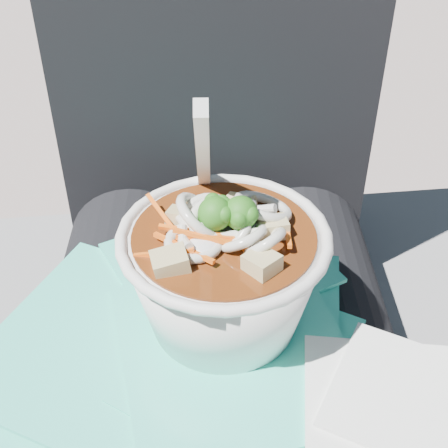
{
  "coord_description": "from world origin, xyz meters",
  "views": [
    {
      "loc": [
        -0.0,
        -0.35,
        1.02
      ],
      "look_at": [
        0.0,
        0.01,
        0.74
      ],
      "focal_mm": 50.0,
      "sensor_mm": 36.0,
      "label": 1
    }
  ],
  "objects_px": {
    "person_body": "(218,308)",
    "plastic_bag": "(205,357)",
    "udon_bowl": "(224,268)",
    "stone_ledge": "(219,443)",
    "lap": "(220,397)"
  },
  "relations": [
    {
      "from": "person_body",
      "to": "udon_bowl",
      "type": "height_order",
      "value": "person_body"
    },
    {
      "from": "udon_bowl",
      "to": "person_body",
      "type": "bearing_deg",
      "value": 92.74
    },
    {
      "from": "person_body",
      "to": "plastic_bag",
      "type": "distance_m",
      "value": 0.13
    },
    {
      "from": "plastic_bag",
      "to": "udon_bowl",
      "type": "relative_size",
      "value": 1.91
    },
    {
      "from": "stone_ledge",
      "to": "person_body",
      "type": "relative_size",
      "value": 0.99
    },
    {
      "from": "person_body",
      "to": "plastic_bag",
      "type": "height_order",
      "value": "person_body"
    },
    {
      "from": "udon_bowl",
      "to": "lap",
      "type": "bearing_deg",
      "value": -110.24
    },
    {
      "from": "person_body",
      "to": "udon_bowl",
      "type": "distance_m",
      "value": 0.15
    },
    {
      "from": "person_body",
      "to": "plastic_bag",
      "type": "bearing_deg",
      "value": -95.72
    },
    {
      "from": "stone_ledge",
      "to": "person_body",
      "type": "xyz_separation_m",
      "value": [
        -0.0,
        -0.06,
        0.33
      ]
    },
    {
      "from": "lap",
      "to": "person_body",
      "type": "height_order",
      "value": "person_body"
    },
    {
      "from": "person_body",
      "to": "udon_bowl",
      "type": "xyz_separation_m",
      "value": [
        0.0,
        -0.08,
        0.13
      ]
    },
    {
      "from": "person_body",
      "to": "stone_ledge",
      "type": "bearing_deg",
      "value": 90.0
    },
    {
      "from": "plastic_bag",
      "to": "udon_bowl",
      "type": "xyz_separation_m",
      "value": [
        0.02,
        0.03,
        0.07
      ]
    },
    {
      "from": "person_body",
      "to": "udon_bowl",
      "type": "bearing_deg",
      "value": -87.26
    }
  ]
}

